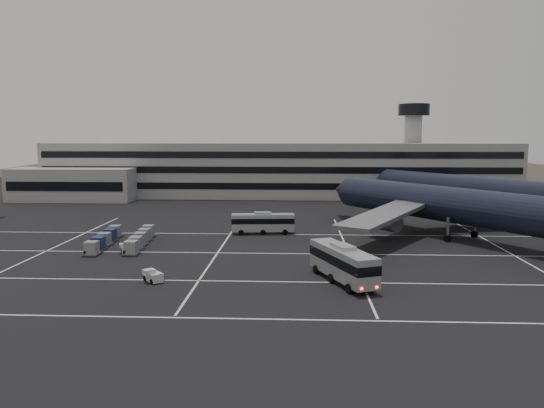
{
  "coord_description": "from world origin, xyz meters",
  "views": [
    {
      "loc": [
        4.83,
        -66.7,
        16.07
      ],
      "look_at": [
        0.82,
        17.86,
        5.0
      ],
      "focal_mm": 35.0,
      "sensor_mm": 36.0,
      "label": 1
    }
  ],
  "objects": [
    {
      "name": "trijet_far",
      "position": [
        40.01,
        38.67,
        5.43
      ],
      "size": [
        37.83,
        50.79,
        18.08
      ],
      "rotation": [
        0.0,
        0.0,
        0.59
      ],
      "color": "black",
      "rests_on": "ground"
    },
    {
      "name": "lane_markings",
      "position": [
        0.95,
        0.72,
        0.01
      ],
      "size": [
        90.0,
        55.62,
        0.01
      ],
      "color": "silver",
      "rests_on": "ground"
    },
    {
      "name": "hills",
      "position": [
        17.99,
        170.0,
        -12.07
      ],
      "size": [
        352.0,
        180.0,
        44.0
      ],
      "color": "#38332B",
      "rests_on": "ground"
    },
    {
      "name": "uld_cluster",
      "position": [
        -20.59,
        8.08,
        0.94
      ],
      "size": [
        8.49,
        15.38,
        1.93
      ],
      "rotation": [
        0.0,
        0.0,
        0.09
      ],
      "color": "#2D2D30",
      "rests_on": "ground"
    },
    {
      "name": "ground",
      "position": [
        0.0,
        0.0,
        0.0
      ],
      "size": [
        260.0,
        260.0,
        0.0
      ],
      "primitive_type": "plane",
      "color": "black",
      "rests_on": "ground"
    },
    {
      "name": "bus_far",
      "position": [
        -0.69,
        18.37,
        1.97
      ],
      "size": [
        10.37,
        3.29,
        3.6
      ],
      "rotation": [
        0.0,
        0.0,
        1.66
      ],
      "color": "#9B9EA3",
      "rests_on": "ground"
    },
    {
      "name": "tug_a",
      "position": [
        -18.56,
        3.49,
        0.61
      ],
      "size": [
        1.97,
        2.43,
        1.36
      ],
      "rotation": [
        0.0,
        0.0,
        0.38
      ],
      "color": "beige",
      "rests_on": "ground"
    },
    {
      "name": "tug_b",
      "position": [
        -10.82,
        -10.76,
        0.68
      ],
      "size": [
        2.62,
        2.72,
        1.52
      ],
      "rotation": [
        0.0,
        0.0,
        0.71
      ],
      "color": "beige",
      "rests_on": "ground"
    },
    {
      "name": "trijet_main",
      "position": [
        29.34,
        16.12,
        5.25
      ],
      "size": [
        39.96,
        49.91,
        18.08
      ],
      "rotation": [
        0.0,
        0.0,
        0.62
      ],
      "color": "black",
      "rests_on": "ground"
    },
    {
      "name": "bus_near",
      "position": [
        9.88,
        -9.72,
        2.29
      ],
      "size": [
        6.96,
        12.01,
        4.18
      ],
      "rotation": [
        0.0,
        0.0,
        0.38
      ],
      "color": "#9B9EA3",
      "rests_on": "ground"
    },
    {
      "name": "terminal",
      "position": [
        -2.95,
        71.14,
        6.93
      ],
      "size": [
        125.0,
        26.0,
        24.0
      ],
      "color": "gray",
      "rests_on": "ground"
    }
  ]
}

